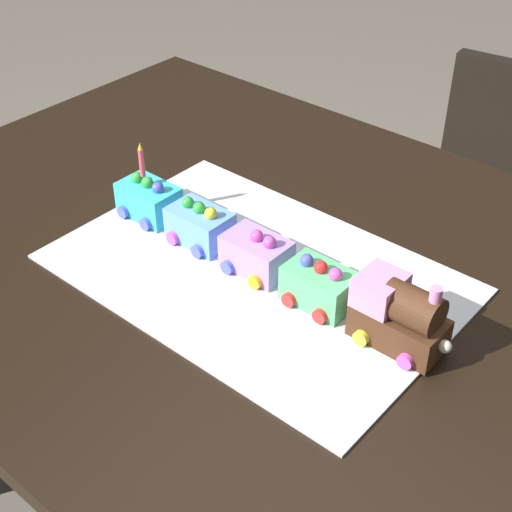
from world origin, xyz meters
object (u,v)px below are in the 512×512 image
cake_car_hopper_lavender (257,254)px  cake_car_flatbed_turquoise (149,200)px  cake_locomotive (399,315)px  cake_car_tanker_mint_green (320,286)px  cake_car_gondola_sky_blue (200,225)px  birthday_candle (141,160)px  dining_table (261,309)px

cake_car_hopper_lavender → cake_car_flatbed_turquoise: bearing=0.0°
cake_locomotive → cake_car_tanker_mint_green: (0.13, 0.00, -0.02)m
cake_locomotive → cake_car_gondola_sky_blue: cake_locomotive is taller
cake_car_tanker_mint_green → birthday_candle: bearing=-0.0°
dining_table → cake_car_tanker_mint_green: size_ratio=14.00×
cake_locomotive → cake_car_tanker_mint_green: size_ratio=1.40×
cake_car_tanker_mint_green → cake_car_hopper_lavender: size_ratio=1.00×
cake_car_hopper_lavender → cake_car_gondola_sky_blue: bearing=0.0°
cake_locomotive → cake_car_flatbed_turquoise: (0.48, 0.00, -0.02)m
cake_locomotive → cake_car_flatbed_turquoise: size_ratio=1.40×
cake_locomotive → cake_car_flatbed_turquoise: bearing=0.0°
cake_car_hopper_lavender → cake_car_gondola_sky_blue: same height
dining_table → cake_car_hopper_lavender: bearing=118.4°
cake_car_tanker_mint_green → birthday_candle: (0.36, -0.00, 0.07)m
cake_car_hopper_lavender → cake_car_flatbed_turquoise: same height
cake_car_tanker_mint_green → birthday_candle: birthday_candle is taller
cake_car_hopper_lavender → cake_car_gondola_sky_blue: (0.12, 0.00, 0.00)m
cake_car_flatbed_turquoise → birthday_candle: bearing=-0.0°
cake_locomotive → cake_car_gondola_sky_blue: bearing=0.0°
dining_table → birthday_candle: bearing=8.3°
cake_locomotive → cake_car_flatbed_turquoise: 0.48m
dining_table → cake_car_hopper_lavender: (-0.02, 0.03, 0.14)m
dining_table → cake_car_gondola_sky_blue: 0.18m
dining_table → cake_car_tanker_mint_green: 0.20m
cake_car_flatbed_turquoise → cake_car_gondola_sky_blue: bearing=180.0°
dining_table → cake_car_flatbed_turquoise: bearing=8.7°
birthday_candle → dining_table: bearing=-171.7°
birthday_candle → cake_car_hopper_lavender: bearing=180.0°
cake_locomotive → birthday_candle: bearing=0.0°
cake_car_gondola_sky_blue → cake_car_flatbed_turquoise: 0.12m
cake_car_hopper_lavender → cake_car_flatbed_turquoise: size_ratio=1.00×
cake_car_tanker_mint_green → dining_table: bearing=-13.8°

